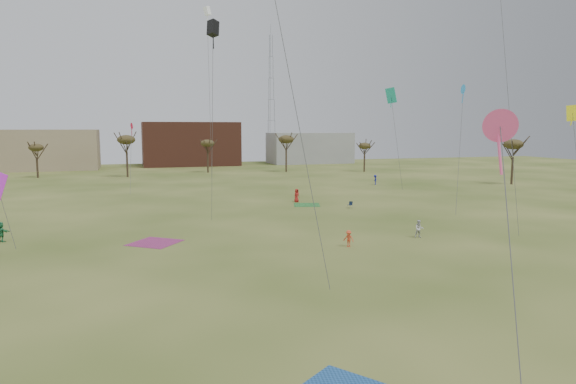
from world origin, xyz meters
name	(u,v)px	position (x,y,z in m)	size (l,w,h in m)	color
ground	(353,317)	(0.00, 0.00, 0.00)	(260.00, 260.00, 0.00)	#374D18
flyer_mid_b	(349,239)	(6.62, 15.38, 0.73)	(0.95, 0.54, 1.46)	#E54D2B
spectator_mid_e	(419,229)	(14.53, 16.78, 0.85)	(0.83, 0.65, 1.71)	silver
flyer_far_a	(1,232)	(-22.88, 26.66, 0.93)	(1.72, 0.55, 1.85)	#2B834E
flyer_far_b	(297,195)	(10.79, 42.34, 0.94)	(0.92, 0.60, 1.88)	#A6201C
flyer_far_c	(375,180)	(31.58, 59.05, 0.90)	(1.16, 0.67, 1.80)	navy
blanket_plum	(155,243)	(-9.51, 22.03, 0.00)	(3.91, 3.91, 0.03)	#942D68
blanket_olive	(307,205)	(11.25, 39.39, 0.00)	(3.45, 3.45, 0.03)	#2D7C33
camp_chair_right	(350,206)	(15.70, 35.11, 0.26)	(0.73, 0.72, 0.87)	#152239
kites_aloft	(245,48)	(0.67, 29.32, 18.78)	(59.64, 69.32, 27.73)	white
tree_line	(174,145)	(-2.85, 79.12, 7.09)	(117.44, 49.32, 8.91)	#3A2B1E
building_tan	(30,150)	(-35.00, 115.00, 5.00)	(32.00, 14.00, 10.00)	#937F60
building_brick	(190,144)	(5.00, 120.00, 6.00)	(26.00, 16.00, 12.00)	brown
building_grey	(310,148)	(40.00, 118.00, 4.50)	(24.00, 12.00, 9.00)	gray
radio_tower	(271,99)	(30.00, 125.00, 19.21)	(1.51, 1.72, 41.00)	#9EA3A8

